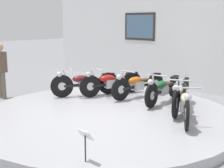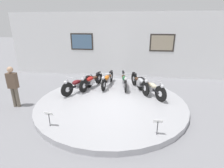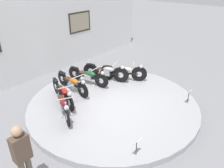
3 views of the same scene
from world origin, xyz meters
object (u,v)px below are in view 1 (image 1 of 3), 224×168
object	(u,v)px
motorcycle_silver	(181,94)
motorcycle_cream	(185,102)
motorcycle_green	(163,88)
visitor_standing	(1,68)
motorcycle_orange	(138,84)
motorcycle_red	(110,82)
motorcycle_maroon	(84,83)
info_placard_front_centre	(85,139)

from	to	relation	value
motorcycle_silver	motorcycle_cream	bearing A→B (deg)	-51.65
motorcycle_green	motorcycle_silver	size ratio (longest dim) A/B	1.03
motorcycle_green	visitor_standing	bearing A→B (deg)	-151.26
motorcycle_orange	motorcycle_silver	distance (m)	1.62
motorcycle_cream	motorcycle_green	bearing A→B (deg)	142.72
motorcycle_red	motorcycle_cream	bearing A→B (deg)	-11.83
motorcycle_green	motorcycle_cream	size ratio (longest dim) A/B	1.15
motorcycle_maroon	motorcycle_orange	distance (m)	1.51
motorcycle_maroon	motorcycle_silver	distance (m)	2.85
motorcycle_orange	info_placard_front_centre	xyz separation A→B (m)	(2.04, -3.74, -0.01)
motorcycle_red	motorcycle_green	world-z (taller)	motorcycle_red
motorcycle_red	visitor_standing	size ratio (longest dim) A/B	1.14
info_placard_front_centre	visitor_standing	xyz separation A→B (m)	(-5.38, 1.45, 0.37)
motorcycle_maroon	visitor_standing	distance (m)	2.57
motorcycle_cream	visitor_standing	size ratio (longest dim) A/B	1.02
motorcycle_silver	info_placard_front_centre	bearing A→B (deg)	-82.39
motorcycle_cream	motorcycle_silver	bearing A→B (deg)	128.35
motorcycle_red	info_placard_front_centre	size ratio (longest dim) A/B	3.69
visitor_standing	info_placard_front_centre	bearing A→B (deg)	-15.04
motorcycle_orange	motorcycle_red	bearing A→B (deg)	-155.80
motorcycle_maroon	motorcycle_red	bearing A→B (deg)	51.69
motorcycle_orange	visitor_standing	bearing A→B (deg)	-145.54
motorcycle_maroon	motorcycle_silver	world-z (taller)	motorcycle_silver
motorcycle_maroon	motorcycle_cream	xyz separation A→B (m)	(3.25, 0.00, 0.01)
motorcycle_green	info_placard_front_centre	world-z (taller)	motorcycle_green
info_placard_front_centre	motorcycle_orange	bearing A→B (deg)	118.56
motorcycle_maroon	motorcycle_red	distance (m)	0.75
motorcycle_maroon	info_placard_front_centre	bearing A→B (deg)	-41.09
motorcycle_red	visitor_standing	xyz separation A→B (m)	(-2.61, -1.96, 0.36)
motorcycle_maroon	visitor_standing	world-z (taller)	visitor_standing
motorcycle_red	motorcycle_orange	size ratio (longest dim) A/B	0.97
motorcycle_orange	motorcycle_cream	size ratio (longest dim) A/B	1.15
motorcycle_maroon	info_placard_front_centre	size ratio (longest dim) A/B	3.45
motorcycle_orange	motorcycle_cream	bearing A→B (deg)	-24.11
motorcycle_orange	visitor_standing	world-z (taller)	visitor_standing
motorcycle_maroon	motorcycle_cream	distance (m)	3.25
motorcycle_red	visitor_standing	bearing A→B (deg)	-143.01
visitor_standing	motorcycle_red	bearing A→B (deg)	36.99
info_placard_front_centre	visitor_standing	bearing A→B (deg)	164.96
motorcycle_silver	motorcycle_red	bearing A→B (deg)	-179.90
motorcycle_maroon	motorcycle_cream	bearing A→B (deg)	0.05
motorcycle_maroon	motorcycle_cream	world-z (taller)	motorcycle_cream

